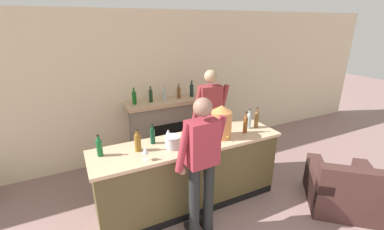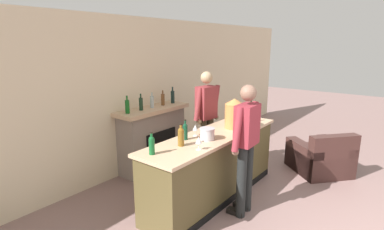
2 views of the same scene
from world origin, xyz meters
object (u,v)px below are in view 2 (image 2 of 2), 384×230
Objects in this scene: armchair_black at (321,159)px; wine_bottle_rose_blush at (248,115)px; wine_bottle_chardonnay_pale at (152,144)px; fireplace_stone at (153,138)px; copper_dispenser at (234,113)px; wine_bottle_cabernet_heavy at (251,111)px; person_customer at (246,145)px; wine_bottle_port_short at (185,131)px; wine_glass_front_right at (199,141)px; wine_glass_mid_counter at (195,128)px; ice_bucket_steel at (207,134)px; wine_bottle_burgundy_dark at (181,136)px; person_bartender at (206,118)px; wine_bottle_riesling_slim at (246,112)px.

wine_bottle_rose_blush is (-1.05, 0.97, 0.88)m from armchair_black.
armchair_black is 4.53× the size of wine_bottle_chardonnay_pale.
fireplace_stone is at bearing 123.73° from armchair_black.
copper_dispenser reaches higher than wine_bottle_cabernet_heavy.
person_customer reaches higher than wine_bottle_port_short.
wine_bottle_cabernet_heavy is at bearing 24.99° from person_customer.
wine_bottle_port_short is 1.69× the size of wine_glass_front_right.
ice_bucket_steel is at bearing -97.64° from wine_glass_mid_counter.
ice_bucket_steel is at bearing -51.24° from wine_bottle_port_short.
wine_bottle_cabernet_heavy is (0.68, 0.07, -0.09)m from copper_dispenser.
fireplace_stone reaches higher than wine_bottle_burgundy_dark.
fireplace_stone is 4.59× the size of wine_bottle_cabernet_heavy.
person_bartender is at bearing 31.79° from wine_glass_front_right.
fireplace_stone is 1.59m from wine_bottle_port_short.
wine_glass_front_right is at bearing -36.69° from wine_bottle_chardonnay_pale.
ice_bucket_steel is 0.44m from wine_bottle_burgundy_dark.
wine_bottle_chardonnay_pale is at bearing 176.96° from wine_bottle_cabernet_heavy.
wine_bottle_chardonnay_pale is at bearing -177.65° from wine_glass_mid_counter.
wine_bottle_riesling_slim is 1.05× the size of wine_bottle_burgundy_dark.
person_bartender is at bearing 105.07° from wine_bottle_rose_blush.
wine_glass_front_right is (-0.21, -0.39, -0.01)m from wine_bottle_port_short.
copper_dispenser is 0.41m from wine_bottle_rose_blush.
copper_dispenser is 0.69m from wine_bottle_cabernet_heavy.
armchair_black is 2.67× the size of copper_dispenser.
wine_bottle_port_short is (-0.93, 0.23, -0.11)m from copper_dispenser.
wine_bottle_port_short is at bearing 128.76° from ice_bucket_steel.
wine_bottle_port_short is (0.23, 0.12, -0.01)m from wine_bottle_burgundy_dark.
armchair_black is 0.70× the size of person_customer.
person_bartender is 5.62× the size of wine_bottle_rose_blush.
wine_bottle_riesling_slim is 1.83× the size of wine_glass_front_right.
person_bartender is 0.74m from copper_dispenser.
wine_bottle_rose_blush reaches higher than wine_bottle_riesling_slim.
wine_glass_mid_counter reaches higher than armchair_black.
wine_bottle_rose_blush is at bearing -6.09° from wine_bottle_chardonnay_pale.
wine_glass_front_right is (-1.69, -0.24, -0.01)m from wine_bottle_riesling_slim.
wine_bottle_cabernet_heavy is 1.92× the size of wine_glass_front_right.
fireplace_stone is at bearing 121.90° from wine_bottle_cabernet_heavy.
person_bartender is 3.91× the size of copper_dispenser.
wine_bottle_riesling_slim reaches higher than armchair_black.
wine_bottle_riesling_slim is 0.19m from wine_bottle_rose_blush.
copper_dispenser is at bearing 176.11° from wine_bottle_rose_blush.
wine_bottle_rose_blush is at bearing -143.60° from wine_bottle_riesling_slim.
wine_bottle_riesling_slim is at bearing -0.90° from wine_bottle_burgundy_dark.
wine_bottle_burgundy_dark is 0.27m from wine_glass_front_right.
person_customer is 10.66× the size of wine_glass_front_right.
wine_bottle_chardonnay_pale is (-1.02, 0.71, 0.13)m from person_customer.
wine_bottle_rose_blush is 1.57m from wine_bottle_burgundy_dark.
wine_bottle_port_short is at bearing 61.17° from wine_glass_front_right.
ice_bucket_steel is at bearing 105.69° from person_customer.
wine_bottle_riesling_slim is (-0.13, 0.02, -0.01)m from wine_bottle_cabernet_heavy.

